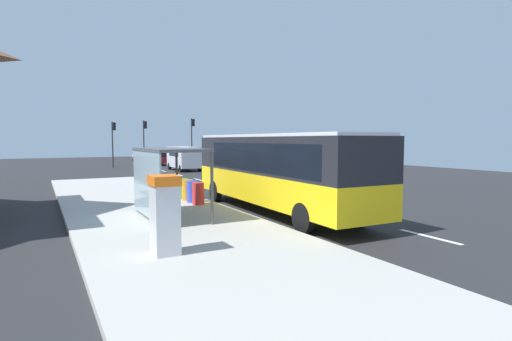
# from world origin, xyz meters

# --- Properties ---
(ground_plane) EXTENTS (56.00, 92.00, 0.04)m
(ground_plane) POSITION_xyz_m (0.00, 14.00, -0.02)
(ground_plane) COLOR #262628
(sidewalk_platform) EXTENTS (6.20, 30.00, 0.18)m
(sidewalk_platform) POSITION_xyz_m (-6.40, 2.00, 0.09)
(sidewalk_platform) COLOR #ADAAA3
(sidewalk_platform) RESTS_ON ground
(lane_stripe_seg_0) EXTENTS (0.16, 2.20, 0.01)m
(lane_stripe_seg_0) POSITION_xyz_m (0.25, -6.00, 0.01)
(lane_stripe_seg_0) COLOR silver
(lane_stripe_seg_0) RESTS_ON ground
(lane_stripe_seg_1) EXTENTS (0.16, 2.20, 0.01)m
(lane_stripe_seg_1) POSITION_xyz_m (0.25, -1.00, 0.01)
(lane_stripe_seg_1) COLOR silver
(lane_stripe_seg_1) RESTS_ON ground
(lane_stripe_seg_2) EXTENTS (0.16, 2.20, 0.01)m
(lane_stripe_seg_2) POSITION_xyz_m (0.25, 4.00, 0.01)
(lane_stripe_seg_2) COLOR silver
(lane_stripe_seg_2) RESTS_ON ground
(lane_stripe_seg_3) EXTENTS (0.16, 2.20, 0.01)m
(lane_stripe_seg_3) POSITION_xyz_m (0.25, 9.00, 0.01)
(lane_stripe_seg_3) COLOR silver
(lane_stripe_seg_3) RESTS_ON ground
(lane_stripe_seg_4) EXTENTS (0.16, 2.20, 0.01)m
(lane_stripe_seg_4) POSITION_xyz_m (0.25, 14.00, 0.01)
(lane_stripe_seg_4) COLOR silver
(lane_stripe_seg_4) RESTS_ON ground
(lane_stripe_seg_5) EXTENTS (0.16, 2.20, 0.01)m
(lane_stripe_seg_5) POSITION_xyz_m (0.25, 19.00, 0.01)
(lane_stripe_seg_5) COLOR silver
(lane_stripe_seg_5) RESTS_ON ground
(lane_stripe_seg_6) EXTENTS (0.16, 2.20, 0.01)m
(lane_stripe_seg_6) POSITION_xyz_m (0.25, 24.00, 0.01)
(lane_stripe_seg_6) COLOR silver
(lane_stripe_seg_6) RESTS_ON ground
(lane_stripe_seg_7) EXTENTS (0.16, 2.20, 0.01)m
(lane_stripe_seg_7) POSITION_xyz_m (0.25, 29.00, 0.01)
(lane_stripe_seg_7) COLOR silver
(lane_stripe_seg_7) RESTS_ON ground
(bus) EXTENTS (2.77, 11.07, 3.21)m
(bus) POSITION_xyz_m (-1.71, -0.11, 1.84)
(bus) COLOR yellow
(bus) RESTS_ON ground
(white_van) EXTENTS (2.15, 5.25, 2.30)m
(white_van) POSITION_xyz_m (2.20, 23.39, 1.34)
(white_van) COLOR silver
(white_van) RESTS_ON ground
(sedan_near) EXTENTS (1.93, 4.44, 1.52)m
(sedan_near) POSITION_xyz_m (2.30, 41.88, 0.79)
(sedan_near) COLOR #B7B7BC
(sedan_near) RESTS_ON ground
(sedan_far) EXTENTS (1.93, 4.44, 1.52)m
(sedan_far) POSITION_xyz_m (2.30, 33.01, 0.79)
(sedan_far) COLOR #A51919
(sedan_far) RESTS_ON ground
(ticket_machine) EXTENTS (0.66, 0.76, 1.94)m
(ticket_machine) POSITION_xyz_m (-7.58, -4.52, 1.17)
(ticket_machine) COLOR silver
(ticket_machine) RESTS_ON sidewalk_platform
(recycling_bin_red) EXTENTS (0.52, 0.52, 0.95)m
(recycling_bin_red) POSITION_xyz_m (-4.20, 2.27, 0.66)
(recycling_bin_red) COLOR red
(recycling_bin_red) RESTS_ON sidewalk_platform
(recycling_bin_blue) EXTENTS (0.52, 0.52, 0.95)m
(recycling_bin_blue) POSITION_xyz_m (-4.20, 2.97, 0.66)
(recycling_bin_blue) COLOR blue
(recycling_bin_blue) RESTS_ON sidewalk_platform
(recycling_bin_orange) EXTENTS (0.52, 0.52, 0.95)m
(recycling_bin_orange) POSITION_xyz_m (-4.20, 3.67, 0.66)
(recycling_bin_orange) COLOR orange
(recycling_bin_orange) RESTS_ON sidewalk_platform
(recycling_bin_green) EXTENTS (0.52, 0.52, 0.95)m
(recycling_bin_green) POSITION_xyz_m (-4.20, 4.37, 0.66)
(recycling_bin_green) COLOR green
(recycling_bin_green) RESTS_ON sidewalk_platform
(traffic_light_near_side) EXTENTS (0.49, 0.28, 5.46)m
(traffic_light_near_side) POSITION_xyz_m (5.49, 30.10, 3.60)
(traffic_light_near_side) COLOR #2D2D2D
(traffic_light_near_side) RESTS_ON ground
(traffic_light_far_side) EXTENTS (0.49, 0.28, 4.92)m
(traffic_light_far_side) POSITION_xyz_m (-3.10, 30.90, 3.27)
(traffic_light_far_side) COLOR #2D2D2D
(traffic_light_far_side) RESTS_ON ground
(traffic_light_median) EXTENTS (0.49, 0.28, 5.17)m
(traffic_light_median) POSITION_xyz_m (0.40, 31.70, 3.43)
(traffic_light_median) COLOR #2D2D2D
(traffic_light_median) RESTS_ON ground
(bus_shelter) EXTENTS (1.80, 4.00, 2.50)m
(bus_shelter) POSITION_xyz_m (-6.41, 0.02, 2.10)
(bus_shelter) COLOR #4C4C51
(bus_shelter) RESTS_ON sidewalk_platform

